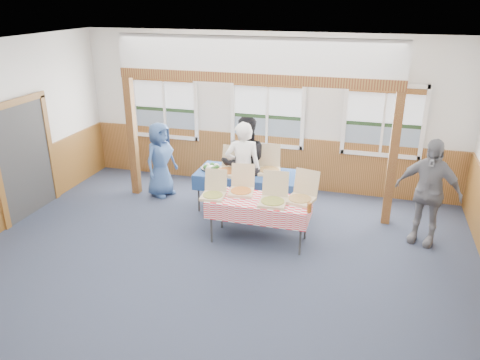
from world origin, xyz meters
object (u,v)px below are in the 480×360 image
table_right (259,203)px  man_blue (160,160)px  woman_white (243,169)px  person_grey (428,192)px  table_left (249,175)px  woman_black (245,164)px

table_right → man_blue: 2.73m
woman_white → person_grey: person_grey is taller
table_left → man_blue: size_ratio=1.41×
table_right → woman_black: size_ratio=0.99×
table_right → man_blue: bearing=164.1°
table_left → woman_white: 0.28m
woman_white → person_grey: 3.17m
table_right → woman_white: woman_white is taller
person_grey → woman_black: bearing=-167.9°
woman_white → woman_black: size_ratio=0.99×
woman_white → man_blue: bearing=-29.1°
table_left → man_blue: man_blue is taller
table_left → woman_white: bearing=-130.8°
table_left → person_grey: 3.12m
table_right → person_grey: bearing=29.1°
woman_white → table_right: bearing=103.4°
woman_black → man_blue: woman_black is taller
man_blue → person_grey: bearing=-76.6°
table_left → woman_black: 0.24m
table_left → person_grey: bearing=-28.5°
woman_black → man_blue: size_ratio=1.18×
table_left → table_right: (0.47, -1.13, -0.01)m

